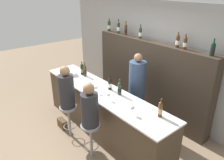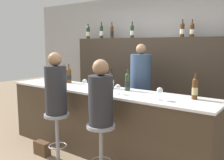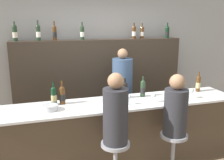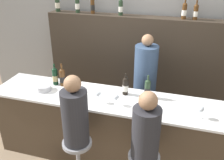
% 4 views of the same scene
% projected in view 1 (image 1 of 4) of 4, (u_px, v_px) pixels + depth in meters
% --- Properties ---
extents(ground_plane, '(16.00, 16.00, 0.00)m').
position_uv_depth(ground_plane, '(90.00, 137.00, 4.51)').
color(ground_plane, '#8C755B').
extents(wall_back, '(6.40, 0.05, 2.60)m').
position_uv_depth(wall_back, '(156.00, 59.00, 5.09)').
color(wall_back, '#9E9E9E').
rests_on(wall_back, ground_plane).
extents(bar_counter, '(3.40, 0.68, 0.98)m').
position_uv_depth(bar_counter, '(102.00, 112.00, 4.50)').
color(bar_counter, '#473828').
rests_on(bar_counter, ground_plane).
extents(back_bar_cabinet, '(3.19, 0.28, 1.76)m').
position_uv_depth(back_bar_cabinet, '(148.00, 78.00, 5.13)').
color(back_bar_cabinet, '#382D23').
rests_on(back_bar_cabinet, ground_plane).
extents(wine_bottle_counter_0, '(0.08, 0.08, 0.31)m').
position_uv_depth(wine_bottle_counter_0, '(82.00, 69.00, 5.02)').
color(wine_bottle_counter_0, black).
rests_on(wine_bottle_counter_0, bar_counter).
extents(wine_bottle_counter_1, '(0.08, 0.08, 0.33)m').
position_uv_depth(wine_bottle_counter_1, '(85.00, 71.00, 4.94)').
color(wine_bottle_counter_1, '#4C2D14').
rests_on(wine_bottle_counter_1, bar_counter).
extents(wine_bottle_counter_2, '(0.08, 0.08, 0.30)m').
position_uv_depth(wine_bottle_counter_2, '(110.00, 84.00, 4.29)').
color(wine_bottle_counter_2, black).
rests_on(wine_bottle_counter_2, bar_counter).
extents(wine_bottle_counter_3, '(0.08, 0.08, 0.31)m').
position_uv_depth(wine_bottle_counter_3, '(120.00, 88.00, 4.09)').
color(wine_bottle_counter_3, '#233823').
rests_on(wine_bottle_counter_3, bar_counter).
extents(wine_bottle_counter_4, '(0.07, 0.07, 0.32)m').
position_uv_depth(wine_bottle_counter_4, '(160.00, 109.00, 3.40)').
color(wine_bottle_counter_4, '#4C2D14').
rests_on(wine_bottle_counter_4, bar_counter).
extents(wine_bottle_backbar_0, '(0.08, 0.08, 0.33)m').
position_uv_depth(wine_bottle_backbar_0, '(109.00, 26.00, 5.76)').
color(wine_bottle_backbar_0, '#233823').
rests_on(wine_bottle_backbar_0, back_bar_cabinet).
extents(wine_bottle_backbar_1, '(0.07, 0.07, 0.35)m').
position_uv_depth(wine_bottle_backbar_1, '(118.00, 28.00, 5.49)').
color(wine_bottle_backbar_1, '#233823').
rests_on(wine_bottle_backbar_1, back_bar_cabinet).
extents(wine_bottle_backbar_2, '(0.07, 0.07, 0.33)m').
position_uv_depth(wine_bottle_backbar_2, '(126.00, 29.00, 5.30)').
color(wine_bottle_backbar_2, '#4C2D14').
rests_on(wine_bottle_backbar_2, back_bar_cabinet).
extents(wine_bottle_backbar_3, '(0.07, 0.07, 0.32)m').
position_uv_depth(wine_bottle_backbar_3, '(140.00, 33.00, 4.96)').
color(wine_bottle_backbar_3, '#233823').
rests_on(wine_bottle_backbar_3, back_bar_cabinet).
extents(wine_bottle_backbar_4, '(0.07, 0.07, 0.30)m').
position_uv_depth(wine_bottle_backbar_4, '(178.00, 41.00, 4.25)').
color(wine_bottle_backbar_4, '#4C2D14').
rests_on(wine_bottle_backbar_4, back_bar_cabinet).
extents(wine_bottle_backbar_5, '(0.07, 0.07, 0.29)m').
position_uv_depth(wine_bottle_backbar_5, '(185.00, 43.00, 4.13)').
color(wine_bottle_backbar_5, '#4C2D14').
rests_on(wine_bottle_backbar_5, back_bar_cabinet).
extents(wine_bottle_backbar_6, '(0.08, 0.08, 0.30)m').
position_uv_depth(wine_bottle_backbar_6, '(213.00, 49.00, 3.74)').
color(wine_bottle_backbar_6, black).
rests_on(wine_bottle_backbar_6, back_bar_cabinet).
extents(wine_glass_0, '(0.07, 0.07, 0.15)m').
position_uv_depth(wine_glass_0, '(90.00, 84.00, 4.32)').
color(wine_glass_0, silver).
rests_on(wine_glass_0, bar_counter).
extents(wine_glass_1, '(0.07, 0.07, 0.15)m').
position_uv_depth(wine_glass_1, '(96.00, 88.00, 4.16)').
color(wine_glass_1, silver).
rests_on(wine_glass_1, bar_counter).
extents(wine_glass_2, '(0.07, 0.07, 0.14)m').
position_uv_depth(wine_glass_2, '(108.00, 95.00, 3.90)').
color(wine_glass_2, silver).
rests_on(wine_glass_2, bar_counter).
extents(wine_glass_3, '(0.08, 0.08, 0.15)m').
position_uv_depth(wine_glass_3, '(132.00, 108.00, 3.46)').
color(wine_glass_3, silver).
rests_on(wine_glass_3, bar_counter).
extents(metal_bowl, '(0.20, 0.20, 0.07)m').
position_uv_depth(metal_bowl, '(73.00, 74.00, 4.98)').
color(metal_bowl, '#B7B7BC').
rests_on(metal_bowl, bar_counter).
extents(bar_stool_left, '(0.35, 0.35, 0.69)m').
position_uv_depth(bar_stool_left, '(69.00, 113.00, 4.36)').
color(bar_stool_left, gray).
rests_on(bar_stool_left, ground_plane).
extents(guest_seated_left, '(0.30, 0.30, 0.84)m').
position_uv_depth(guest_seated_left, '(66.00, 89.00, 4.14)').
color(guest_seated_left, '#28282D').
rests_on(guest_seated_left, bar_stool_left).
extents(bar_stool_right, '(0.35, 0.35, 0.69)m').
position_uv_depth(bar_stool_right, '(91.00, 132.00, 3.80)').
color(bar_stool_right, gray).
rests_on(bar_stool_right, ground_plane).
extents(guest_seated_right, '(0.29, 0.29, 0.78)m').
position_uv_depth(guest_seated_right, '(90.00, 107.00, 3.60)').
color(guest_seated_right, '#28282D').
rests_on(guest_seated_right, bar_stool_right).
extents(bartender, '(0.35, 0.35, 1.65)m').
position_uv_depth(bartender, '(136.00, 94.00, 4.65)').
color(bartender, '#334766').
rests_on(bartender, ground_plane).
extents(handbag, '(0.26, 0.12, 0.20)m').
position_uv_depth(handbag, '(62.00, 124.00, 4.78)').
color(handbag, '#513823').
rests_on(handbag, ground_plane).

